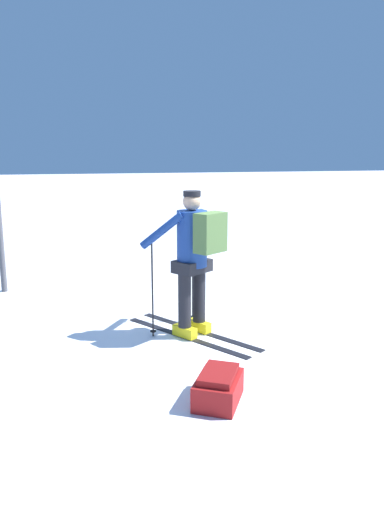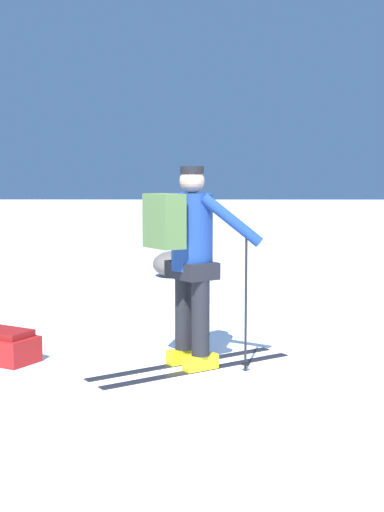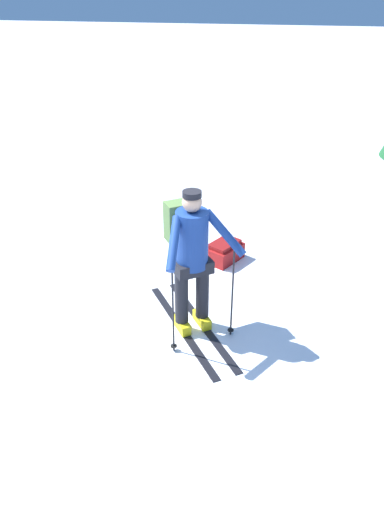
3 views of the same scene
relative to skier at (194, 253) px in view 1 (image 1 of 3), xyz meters
name	(u,v)px [view 1 (image 1 of 3)]	position (x,y,z in m)	size (l,w,h in m)	color
ground_plane	(234,323)	(-0.59, -0.29, -0.99)	(80.00, 80.00, 0.00)	white
skier	(194,253)	(0.00, 0.00, 0.00)	(1.33, 1.72, 1.69)	black
dropped_backpack	(218,388)	(0.18, 1.59, -0.85)	(0.56, 0.63, 0.29)	maroon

